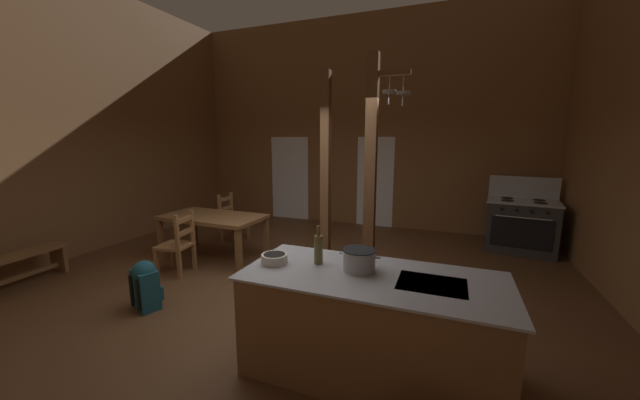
% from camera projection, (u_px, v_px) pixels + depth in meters
% --- Properties ---
extents(ground_plane, '(8.70, 8.92, 0.10)m').
position_uv_depth(ground_plane, '(276.00, 300.00, 4.40)').
color(ground_plane, brown).
extents(wall_back, '(8.70, 0.14, 4.69)m').
position_uv_depth(wall_back, '(360.00, 124.00, 7.76)').
color(wall_back, brown).
rests_on(wall_back, ground_plane).
extents(wall_left, '(0.14, 8.92, 4.69)m').
position_uv_depth(wall_left, '(49.00, 117.00, 5.40)').
color(wall_left, brown).
rests_on(wall_left, ground_plane).
extents(glazed_door_back_left, '(1.00, 0.01, 2.05)m').
position_uv_depth(glazed_door_back_left, '(290.00, 178.00, 8.56)').
color(glazed_door_back_left, white).
rests_on(glazed_door_back_left, ground_plane).
extents(glazed_panel_back_right, '(0.84, 0.01, 2.05)m').
position_uv_depth(glazed_panel_back_right, '(375.00, 182.00, 7.78)').
color(glazed_panel_back_right, white).
rests_on(glazed_panel_back_right, ground_plane).
extents(kitchen_island, '(2.16, 0.96, 0.90)m').
position_uv_depth(kitchen_island, '(371.00, 325.00, 2.89)').
color(kitchen_island, brown).
rests_on(kitchen_island, ground_plane).
extents(stove_range, '(1.23, 0.93, 1.32)m').
position_uv_depth(stove_range, '(521.00, 225.00, 6.09)').
color(stove_range, '#313131').
rests_on(stove_range, ground_plane).
extents(support_post_with_pot_rack, '(0.53, 0.18, 3.04)m').
position_uv_depth(support_post_with_pot_rack, '(372.00, 171.00, 4.34)').
color(support_post_with_pot_rack, brown).
rests_on(support_post_with_pot_rack, ground_plane).
extents(support_post_center, '(0.14, 0.14, 3.04)m').
position_uv_depth(support_post_center, '(326.00, 170.00, 5.42)').
color(support_post_center, brown).
rests_on(support_post_center, ground_plane).
extents(dining_table, '(1.72, 0.94, 0.74)m').
position_uv_depth(dining_table, '(213.00, 221.00, 5.71)').
color(dining_table, brown).
rests_on(dining_table, ground_plane).
extents(ladderback_chair_near_window, '(0.44, 0.44, 0.95)m').
position_uv_depth(ladderback_chair_near_window, '(232.00, 219.00, 6.70)').
color(ladderback_chair_near_window, olive).
rests_on(ladderback_chair_near_window, ground_plane).
extents(ladderback_chair_by_post, '(0.50, 0.50, 0.95)m').
position_uv_depth(ladderback_chair_by_post, '(178.00, 244.00, 5.06)').
color(ladderback_chair_by_post, olive).
rests_on(ladderback_chair_by_post, ground_plane).
extents(bench_along_left_wall, '(0.42, 1.41, 0.44)m').
position_uv_depth(bench_along_left_wall, '(9.00, 267.00, 4.58)').
color(bench_along_left_wall, brown).
rests_on(bench_along_left_wall, ground_plane).
extents(backpack, '(0.38, 0.36, 0.60)m').
position_uv_depth(backpack, '(145.00, 284.00, 4.02)').
color(backpack, '#194756').
rests_on(backpack, ground_plane).
extents(stockpot_on_counter, '(0.36, 0.29, 0.19)m').
position_uv_depth(stockpot_on_counter, '(359.00, 260.00, 2.89)').
color(stockpot_on_counter, '#A8AAB2').
rests_on(stockpot_on_counter, kitchen_island).
extents(mixing_bowl_on_counter, '(0.24, 0.24, 0.09)m').
position_uv_depth(mixing_bowl_on_counter, '(275.00, 258.00, 3.07)').
color(mixing_bowl_on_counter, silver).
rests_on(mixing_bowl_on_counter, kitchen_island).
extents(bottle_tall_on_counter, '(0.08, 0.08, 0.35)m').
position_uv_depth(bottle_tall_on_counter, '(318.00, 249.00, 3.04)').
color(bottle_tall_on_counter, brown).
rests_on(bottle_tall_on_counter, kitchen_island).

